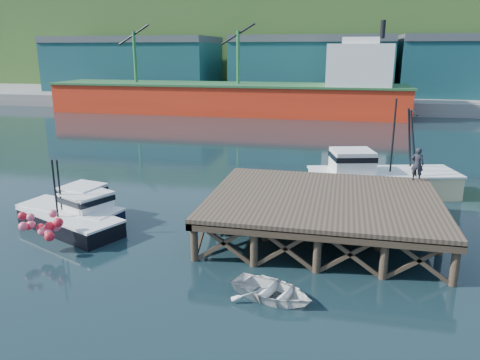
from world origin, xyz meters
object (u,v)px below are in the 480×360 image
(boat_navy, at_px, (74,209))
(trawler, at_px, (380,176))
(dinghy, at_px, (272,291))
(boat_black, at_px, (74,216))
(dockworker, at_px, (417,164))

(boat_navy, xyz_separation_m, trawler, (17.51, 9.30, 0.58))
(trawler, xyz_separation_m, dinghy, (-5.01, -15.48, -1.00))
(boat_black, relative_size, dinghy, 2.04)
(boat_navy, bearing_deg, dinghy, -13.94)
(trawler, relative_size, dinghy, 3.01)
(trawler, distance_m, dinghy, 16.30)
(dinghy, bearing_deg, boat_black, 87.97)
(dinghy, bearing_deg, boat_navy, 85.11)
(boat_black, distance_m, trawler, 19.81)
(dockworker, bearing_deg, boat_black, 37.13)
(boat_navy, bearing_deg, boat_black, -46.73)
(dinghy, height_order, dockworker, dockworker)
(boat_black, bearing_deg, dinghy, 0.92)
(trawler, distance_m, dockworker, 4.43)
(boat_navy, bearing_deg, trawler, 40.37)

